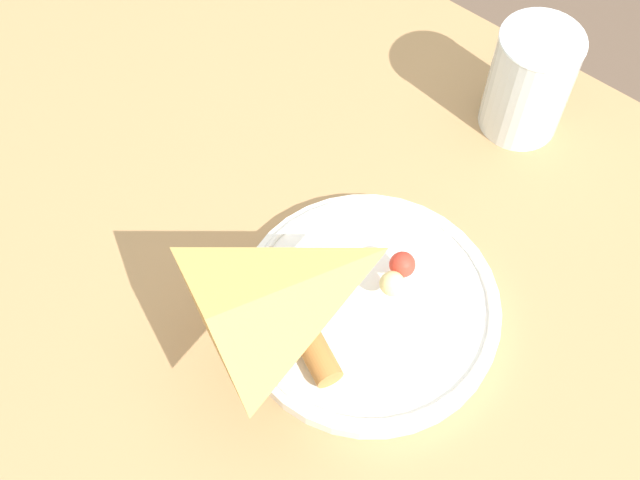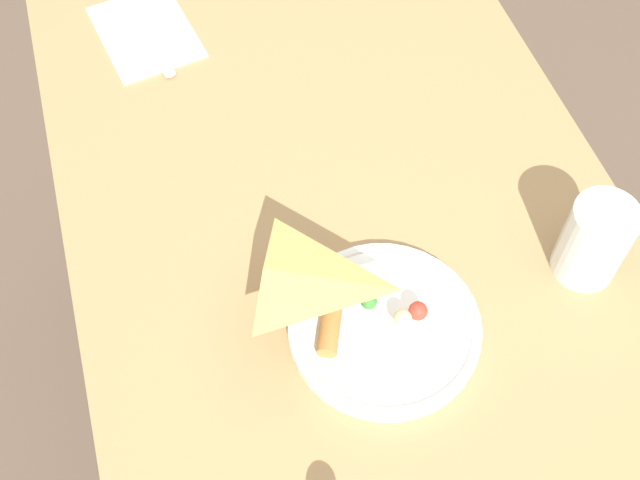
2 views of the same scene
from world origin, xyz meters
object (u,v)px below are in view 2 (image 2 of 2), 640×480
at_px(milk_glass, 594,242).
at_px(butter_knife, 142,25).
at_px(napkin_folded, 146,32).
at_px(dining_table, 351,276).
at_px(plate_pizza, 385,325).

distance_m(milk_glass, butter_knife, 0.75).
height_order(milk_glass, butter_knife, milk_glass).
bearing_deg(napkin_folded, dining_table, 23.12).
distance_m(napkin_folded, butter_knife, 0.01).
xyz_separation_m(napkin_folded, butter_knife, (-0.01, -0.00, 0.00)).
bearing_deg(dining_table, milk_glass, 63.32).
bearing_deg(plate_pizza, napkin_folded, -162.83).
xyz_separation_m(milk_glass, napkin_folded, (-0.58, -0.45, -0.05)).
relative_size(plate_pizza, napkin_folded, 1.14).
height_order(dining_table, milk_glass, milk_glass).
distance_m(milk_glass, napkin_folded, 0.74).
relative_size(milk_glass, napkin_folded, 0.57).
height_order(napkin_folded, butter_knife, butter_knife).
bearing_deg(milk_glass, butter_knife, -142.49).
xyz_separation_m(dining_table, napkin_folded, (-0.45, -0.19, 0.11)).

